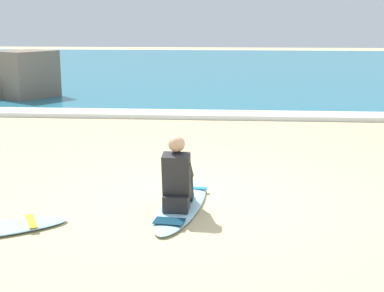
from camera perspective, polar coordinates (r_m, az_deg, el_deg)
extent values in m
plane|color=#CCB584|center=(7.61, -0.19, -5.59)|extent=(80.00, 80.00, 0.00)
cube|color=teal|center=(27.52, 3.19, 8.11)|extent=(80.00, 28.00, 0.10)
cube|color=white|center=(13.93, 1.95, 3.25)|extent=(80.00, 0.90, 0.11)
ellipsoid|color=#9ED1E5|center=(7.32, -1.06, -6.05)|extent=(0.78, 2.30, 0.07)
cube|color=#1E7FB7|center=(7.90, -0.11, -4.31)|extent=(0.49, 0.15, 0.01)
cube|color=#0A2C40|center=(6.65, -2.37, -7.74)|extent=(0.39, 0.28, 0.01)
cube|color=#232326|center=(6.97, -1.64, -5.84)|extent=(0.33, 0.27, 0.20)
cylinder|color=#232326|center=(7.11, -2.26, -4.18)|extent=(0.16, 0.41, 0.43)
cylinder|color=#232326|center=(7.32, -2.14, -3.93)|extent=(0.13, 0.26, 0.42)
cube|color=#232326|center=(7.44, -2.09, -5.21)|extent=(0.11, 0.22, 0.05)
cylinder|color=#232326|center=(7.09, -0.65, -4.24)|extent=(0.16, 0.41, 0.43)
cylinder|color=#232326|center=(7.29, -0.35, -3.99)|extent=(0.13, 0.26, 0.42)
cube|color=#232326|center=(7.41, -0.25, -5.27)|extent=(0.11, 0.22, 0.05)
cube|color=#232326|center=(6.90, -1.62, -2.98)|extent=(0.35, 0.30, 0.57)
sphere|color=tan|center=(6.83, -1.61, 0.23)|extent=(0.21, 0.21, 0.21)
cylinder|color=#232326|center=(7.06, -2.59, -2.42)|extent=(0.10, 0.40, 0.31)
cylinder|color=#232326|center=(7.02, -0.33, -2.48)|extent=(0.10, 0.40, 0.31)
cube|color=gold|center=(6.92, -16.28, -7.43)|extent=(0.31, 0.47, 0.01)
cube|color=brown|center=(17.83, -16.03, 5.71)|extent=(1.61, 1.32, 0.60)
cube|color=#756656|center=(17.77, -19.21, 5.60)|extent=(1.67, 1.65, 0.68)
cube|color=#756656|center=(17.46, -16.73, 6.98)|extent=(1.95, 2.00, 1.48)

